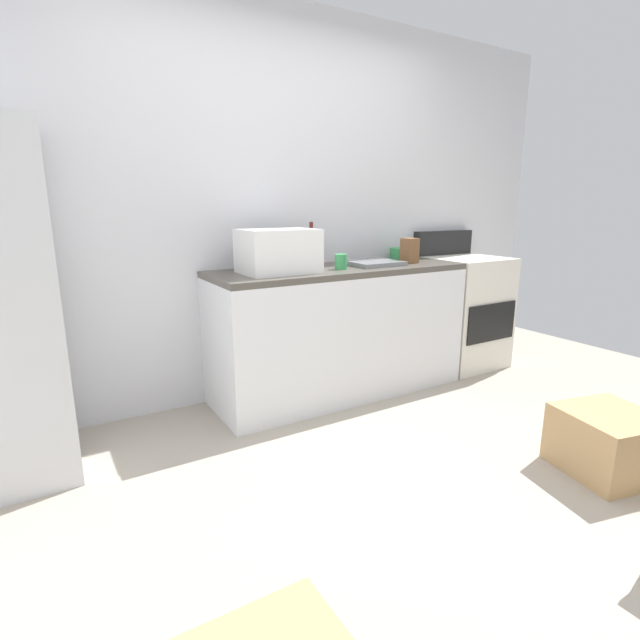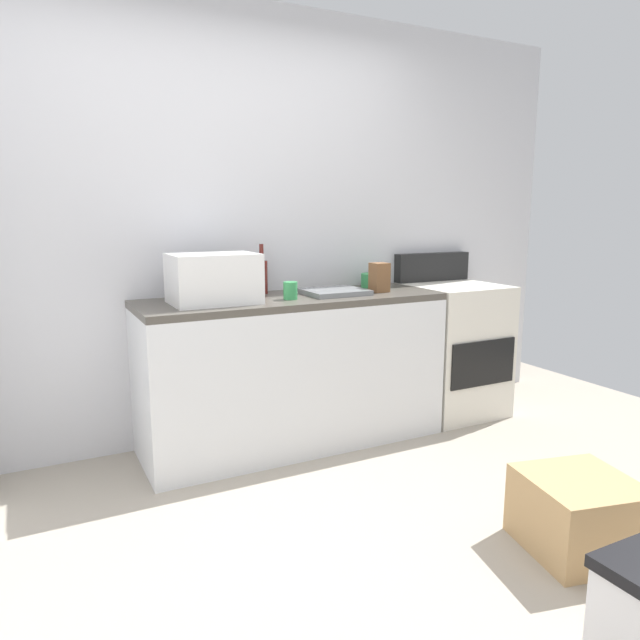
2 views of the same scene
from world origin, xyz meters
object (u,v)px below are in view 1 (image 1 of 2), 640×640
(stove_oven, at_px, (462,310))
(coffee_mug, at_px, (341,262))
(microwave, at_px, (278,251))
(cardboard_box_small, at_px, (608,442))
(wine_bottle, at_px, (311,249))
(mixing_bowl, at_px, (402,254))
(knife_block, at_px, (410,251))

(stove_oven, bearing_deg, coffee_mug, -175.64)
(microwave, bearing_deg, cardboard_box_small, -56.07)
(wine_bottle, height_order, mixing_bowl, wine_bottle)
(stove_oven, xyz_separation_m, wine_bottle, (-1.33, 0.20, 0.54))
(stove_oven, height_order, cardboard_box_small, stove_oven)
(knife_block, distance_m, mixing_bowl, 0.23)
(knife_block, bearing_deg, coffee_mug, -176.97)
(microwave, xyz_separation_m, wine_bottle, (0.37, 0.23, -0.03))
(coffee_mug, distance_m, knife_block, 0.62)
(coffee_mug, relative_size, cardboard_box_small, 0.23)
(microwave, xyz_separation_m, cardboard_box_small, (1.05, -1.56, -0.88))
(coffee_mug, xyz_separation_m, cardboard_box_small, (0.62, -1.50, -0.79))
(microwave, relative_size, mixing_bowl, 2.42)
(wine_bottle, height_order, coffee_mug, wine_bottle)
(coffee_mug, distance_m, mixing_bowl, 0.76)
(stove_oven, bearing_deg, wine_bottle, 171.62)
(knife_block, height_order, cardboard_box_small, knife_block)
(wine_bottle, distance_m, cardboard_box_small, 2.10)
(coffee_mug, bearing_deg, cardboard_box_small, -67.41)
(stove_oven, height_order, coffee_mug, stove_oven)
(microwave, xyz_separation_m, coffee_mug, (0.43, -0.06, -0.09))
(stove_oven, xyz_separation_m, coffee_mug, (-1.27, -0.10, 0.48))
(coffee_mug, xyz_separation_m, knife_block, (0.62, 0.03, 0.04))
(mixing_bowl, bearing_deg, coffee_mug, -162.05)
(knife_block, height_order, mixing_bowl, knife_block)
(microwave, distance_m, mixing_bowl, 1.16)
(stove_oven, distance_m, coffee_mug, 1.37)
(cardboard_box_small, bearing_deg, knife_block, 90.18)
(mixing_bowl, bearing_deg, wine_bottle, 175.56)
(microwave, distance_m, coffee_mug, 0.44)
(wine_bottle, bearing_deg, cardboard_box_small, -69.22)
(wine_bottle, distance_m, coffee_mug, 0.30)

